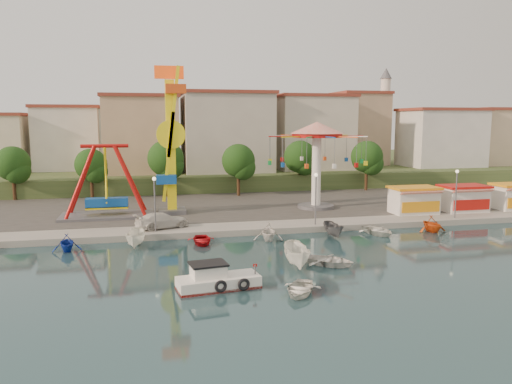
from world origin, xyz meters
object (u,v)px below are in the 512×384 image
object	(u,v)px
wave_swinger	(317,145)
rowboat_a	(330,261)
kamikaze_tower	(171,143)
skiff	(297,256)
cabin_motorboat	(216,281)
pirate_ship_ride	(106,183)
van	(162,220)

from	to	relation	value
wave_swinger	rowboat_a	xyz separation A→B (m)	(-6.32, -21.51, -7.81)
kamikaze_tower	rowboat_a	distance (m)	25.46
wave_swinger	skiff	bearing A→B (deg)	-112.72
wave_swinger	cabin_motorboat	size ratio (longest dim) A/B	2.04
skiff	kamikaze_tower	bearing A→B (deg)	118.18
kamikaze_tower	cabin_motorboat	bearing A→B (deg)	-86.61
kamikaze_tower	cabin_motorboat	size ratio (longest dim) A/B	2.90
pirate_ship_ride	wave_swinger	size ratio (longest dim) A/B	0.86
wave_swinger	kamikaze_tower	bearing A→B (deg)	179.95
van	pirate_ship_ride	bearing A→B (deg)	18.38
skiff	van	distance (m)	16.88
pirate_ship_ride	van	distance (m)	9.69
pirate_ship_ride	rowboat_a	xyz separation A→B (m)	(18.02, -21.14, -4.01)
pirate_ship_ride	van	size ratio (longest dim) A/B	1.91
kamikaze_tower	cabin_motorboat	distance (m)	26.25
pirate_ship_ride	kamikaze_tower	distance (m)	8.33
kamikaze_tower	wave_swinger	xyz separation A→B (m)	(17.16, -0.01, -0.41)
wave_swinger	cabin_motorboat	world-z (taller)	wave_swinger
wave_swinger	rowboat_a	bearing A→B (deg)	-106.37
wave_swinger	van	bearing A→B (deg)	-157.82
wave_swinger	van	world-z (taller)	wave_swinger
cabin_motorboat	rowboat_a	world-z (taller)	cabin_motorboat
wave_swinger	skiff	distance (m)	24.35
kamikaze_tower	van	bearing A→B (deg)	-101.07
kamikaze_tower	wave_swinger	world-z (taller)	kamikaze_tower
cabin_motorboat	rowboat_a	distance (m)	9.97
pirate_ship_ride	skiff	distance (m)	26.30
kamikaze_tower	van	world-z (taller)	kamikaze_tower
wave_swinger	van	distance (m)	21.27
pirate_ship_ride	van	world-z (taller)	pirate_ship_ride
cabin_motorboat	skiff	bearing A→B (deg)	19.67
pirate_ship_ride	kamikaze_tower	world-z (taller)	kamikaze_tower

